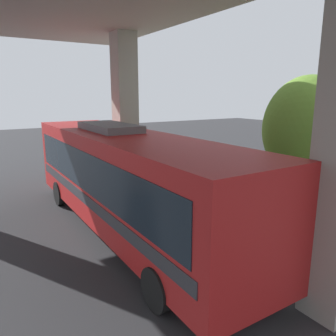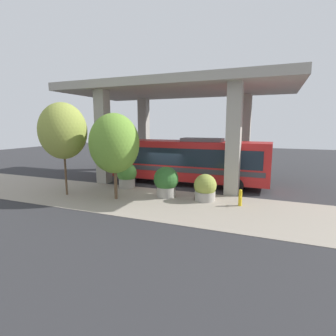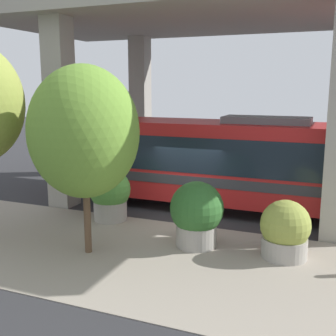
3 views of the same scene
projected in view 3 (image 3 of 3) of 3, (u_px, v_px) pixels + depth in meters
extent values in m
plane|color=#2D2D30|center=(178.00, 224.00, 14.46)|extent=(80.00, 80.00, 0.00)
cube|color=gray|center=(140.00, 256.00, 11.73)|extent=(6.00, 40.00, 0.02)
cube|color=#9E998E|center=(61.00, 114.00, 16.08)|extent=(0.90, 0.90, 7.17)
cube|color=#9E998E|center=(140.00, 106.00, 22.44)|extent=(0.90, 0.90, 7.17)
cube|color=#9E998E|center=(215.00, 14.00, 16.67)|extent=(9.40, 18.02, 0.60)
cube|color=#B21E1E|center=(232.00, 161.00, 15.71)|extent=(2.67, 12.20, 2.89)
cube|color=#19232D|center=(232.00, 152.00, 15.64)|extent=(2.71, 11.22, 1.27)
cube|color=#333338|center=(231.00, 176.00, 15.82)|extent=(2.71, 11.59, 0.35)
cube|color=slate|center=(267.00, 120.00, 14.96)|extent=(1.34, 3.05, 0.24)
cylinder|color=black|center=(116.00, 194.00, 16.41)|extent=(0.28, 1.00, 1.00)
cylinder|color=black|center=(143.00, 181.00, 18.70)|extent=(0.28, 1.00, 1.00)
cylinder|color=#9E998E|center=(110.00, 210.00, 14.80)|extent=(1.16, 1.16, 0.72)
sphere|color=#4C8C38|center=(110.00, 189.00, 14.65)|extent=(1.44, 1.44, 1.44)
sphere|color=#BF334C|center=(115.00, 195.00, 14.79)|extent=(0.41, 0.41, 0.41)
cylinder|color=#9E998E|center=(284.00, 248.00, 11.56)|extent=(1.24, 1.24, 0.58)
sphere|color=olive|center=(285.00, 225.00, 11.43)|extent=(1.36, 1.36, 1.36)
sphere|color=orange|center=(290.00, 231.00, 11.56)|extent=(0.43, 0.43, 0.43)
cylinder|color=#9E998E|center=(196.00, 234.00, 12.38)|extent=(1.20, 1.20, 0.73)
sphere|color=#2D6028|center=(197.00, 208.00, 12.23)|extent=(1.57, 1.57, 1.57)
sphere|color=#BF334C|center=(202.00, 216.00, 12.37)|extent=(0.42, 0.42, 0.42)
cylinder|color=brown|center=(87.00, 210.00, 11.73)|extent=(0.19, 0.19, 2.54)
ellipsoid|color=olive|center=(84.00, 132.00, 11.31)|extent=(3.00, 3.00, 3.60)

